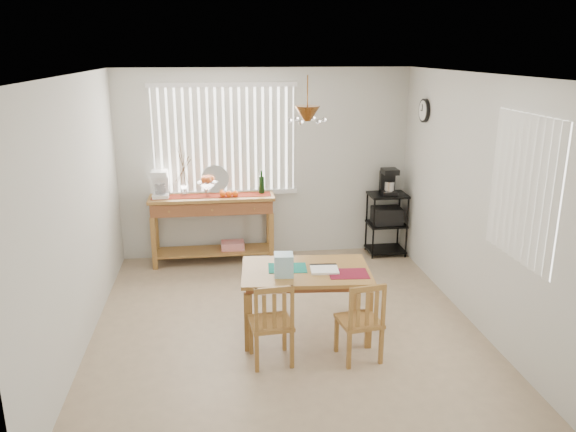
{
  "coord_description": "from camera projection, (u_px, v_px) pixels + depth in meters",
  "views": [
    {
      "loc": [
        -0.67,
        -5.36,
        2.82
      ],
      "look_at": [
        0.1,
        0.55,
        1.05
      ],
      "focal_mm": 35.0,
      "sensor_mm": 36.0,
      "label": 1
    }
  ],
  "objects": [
    {
      "name": "ground",
      "position": [
        285.0,
        326.0,
        5.98
      ],
      "size": [
        4.0,
        4.5,
        0.01
      ],
      "primitive_type": "cube",
      "color": "tan"
    },
    {
      "name": "room_shell",
      "position": [
        285.0,
        169.0,
        5.52
      ],
      "size": [
        4.2,
        4.7,
        2.7
      ],
      "color": "silver",
      "rests_on": "ground"
    },
    {
      "name": "sideboard",
      "position": [
        213.0,
        213.0,
        7.59
      ],
      "size": [
        1.67,
        0.47,
        0.94
      ],
      "color": "olive",
      "rests_on": "ground"
    },
    {
      "name": "sideboard_items",
      "position": [
        191.0,
        185.0,
        7.46
      ],
      "size": [
        1.58,
        0.4,
        0.72
      ],
      "color": "maroon",
      "rests_on": "sideboard"
    },
    {
      "name": "wire_cart",
      "position": [
        387.0,
        218.0,
        7.94
      ],
      "size": [
        0.52,
        0.42,
        0.89
      ],
      "color": "black",
      "rests_on": "ground"
    },
    {
      "name": "cart_items",
      "position": [
        388.0,
        182.0,
        7.8
      ],
      "size": [
        0.21,
        0.25,
        0.36
      ],
      "color": "black",
      "rests_on": "wire_cart"
    },
    {
      "name": "dining_table",
      "position": [
        306.0,
        277.0,
        5.69
      ],
      "size": [
        1.35,
        0.93,
        0.69
      ],
      "color": "olive",
      "rests_on": "ground"
    },
    {
      "name": "table_items",
      "position": [
        294.0,
        266.0,
        5.53
      ],
      "size": [
        0.99,
        0.54,
        0.22
      ],
      "color": "#157B6B",
      "rests_on": "dining_table"
    },
    {
      "name": "chair_left",
      "position": [
        272.0,
        323.0,
        5.15
      ],
      "size": [
        0.41,
        0.41,
        0.82
      ],
      "color": "olive",
      "rests_on": "ground"
    },
    {
      "name": "chair_right",
      "position": [
        361.0,
        321.0,
        5.21
      ],
      "size": [
        0.43,
        0.43,
        0.81
      ],
      "color": "olive",
      "rests_on": "ground"
    }
  ]
}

